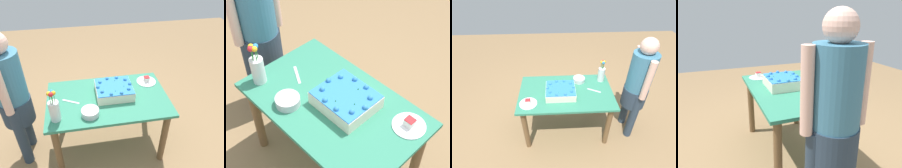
% 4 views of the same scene
% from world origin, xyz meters
% --- Properties ---
extents(ground_plane, '(8.00, 8.00, 0.00)m').
position_xyz_m(ground_plane, '(0.00, 0.00, 0.00)').
color(ground_plane, '#91704B').
extents(dining_table, '(1.25, 0.76, 0.73)m').
position_xyz_m(dining_table, '(0.00, 0.00, 0.60)').
color(dining_table, '#328163').
rests_on(dining_table, ground_plane).
extents(sheet_cake, '(0.38, 0.33, 0.13)m').
position_xyz_m(sheet_cake, '(-0.07, -0.05, 0.78)').
color(sheet_cake, '#FBEBCE').
rests_on(sheet_cake, dining_table).
extents(serving_plate_with_slice, '(0.22, 0.22, 0.07)m').
position_xyz_m(serving_plate_with_slice, '(-0.48, -0.21, 0.74)').
color(serving_plate_with_slice, white).
rests_on(serving_plate_with_slice, dining_table).
extents(cake_knife, '(0.18, 0.11, 0.00)m').
position_xyz_m(cake_knife, '(0.38, 0.00, 0.73)').
color(cake_knife, silver).
rests_on(cake_knife, dining_table).
extents(flower_vase, '(0.10, 0.10, 0.33)m').
position_xyz_m(flower_vase, '(0.52, 0.23, 0.86)').
color(flower_vase, silver).
rests_on(flower_vase, dining_table).
extents(fruit_bowl, '(0.17, 0.17, 0.06)m').
position_xyz_m(fruit_bowl, '(0.20, 0.22, 0.76)').
color(fruit_bowl, silver).
rests_on(fruit_bowl, dining_table).
extents(person_standing, '(0.31, 0.45, 1.49)m').
position_xyz_m(person_standing, '(0.92, -0.06, 0.85)').
color(person_standing, '#29394B').
rests_on(person_standing, ground_plane).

